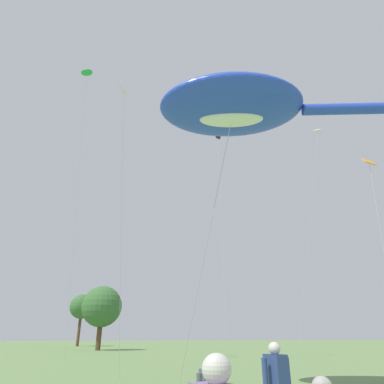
{
  "coord_description": "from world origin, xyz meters",
  "views": [
    {
      "loc": [
        -4.44,
        -3.31,
        1.74
      ],
      "look_at": [
        -1.63,
        10.55,
        7.67
      ],
      "focal_mm": 32.18,
      "sensor_mm": 36.0,
      "label": 1
    }
  ],
  "objects_px": {
    "small_kite_tiny_distant": "(218,140)",
    "tree_pine_center": "(82,307)",
    "big_show_kite": "(238,108)",
    "tree_broad_distant": "(102,307)",
    "small_kite_streamer_purple": "(87,76)",
    "small_kite_stunt_black": "(318,134)",
    "small_kite_triangle_green": "(123,112)",
    "small_kite_box_yellow": "(371,174)"
  },
  "relations": [
    {
      "from": "small_kite_stunt_black",
      "to": "big_show_kite",
      "type": "bearing_deg",
      "value": 75.83
    },
    {
      "from": "small_kite_tiny_distant",
      "to": "tree_pine_center",
      "type": "height_order",
      "value": "small_kite_tiny_distant"
    },
    {
      "from": "big_show_kite",
      "to": "tree_pine_center",
      "type": "xyz_separation_m",
      "value": [
        -11.07,
        59.16,
        -3.83
      ]
    },
    {
      "from": "big_show_kite",
      "to": "small_kite_triangle_green",
      "type": "bearing_deg",
      "value": -24.41
    },
    {
      "from": "small_kite_tiny_distant",
      "to": "small_kite_stunt_black",
      "type": "bearing_deg",
      "value": -67.43
    },
    {
      "from": "small_kite_triangle_green",
      "to": "small_kite_box_yellow",
      "type": "height_order",
      "value": "small_kite_triangle_green"
    },
    {
      "from": "small_kite_triangle_green",
      "to": "small_kite_stunt_black",
      "type": "xyz_separation_m",
      "value": [
        20.37,
        13.62,
        9.73
      ]
    },
    {
      "from": "small_kite_box_yellow",
      "to": "small_kite_streamer_purple",
      "type": "distance_m",
      "value": 25.93
    },
    {
      "from": "tree_broad_distant",
      "to": "small_kite_stunt_black",
      "type": "bearing_deg",
      "value": -44.53
    },
    {
      "from": "small_kite_tiny_distant",
      "to": "tree_pine_center",
      "type": "xyz_separation_m",
      "value": [
        -15.29,
        41.88,
        -13.07
      ]
    },
    {
      "from": "small_kite_triangle_green",
      "to": "tree_broad_distant",
      "type": "height_order",
      "value": "small_kite_triangle_green"
    },
    {
      "from": "small_kite_box_yellow",
      "to": "small_kite_stunt_black",
      "type": "bearing_deg",
      "value": 172.31
    },
    {
      "from": "big_show_kite",
      "to": "small_kite_triangle_green",
      "type": "relative_size",
      "value": 0.95
    },
    {
      "from": "big_show_kite",
      "to": "small_kite_triangle_green",
      "type": "height_order",
      "value": "small_kite_triangle_green"
    },
    {
      "from": "big_show_kite",
      "to": "small_kite_box_yellow",
      "type": "xyz_separation_m",
      "value": [
        7.92,
        2.44,
        -1.16
      ]
    },
    {
      "from": "tree_pine_center",
      "to": "small_kite_triangle_green",
      "type": "bearing_deg",
      "value": -83.58
    },
    {
      "from": "tree_pine_center",
      "to": "tree_broad_distant",
      "type": "distance_m",
      "value": 20.64
    },
    {
      "from": "tree_pine_center",
      "to": "tree_broad_distant",
      "type": "height_order",
      "value": "tree_pine_center"
    },
    {
      "from": "big_show_kite",
      "to": "small_kite_streamer_purple",
      "type": "height_order",
      "value": "small_kite_streamer_purple"
    },
    {
      "from": "small_kite_streamer_purple",
      "to": "small_kite_triangle_green",
      "type": "bearing_deg",
      "value": -44.88
    },
    {
      "from": "small_kite_triangle_green",
      "to": "tree_broad_distant",
      "type": "relative_size",
      "value": 1.71
    },
    {
      "from": "small_kite_tiny_distant",
      "to": "small_kite_box_yellow",
      "type": "xyz_separation_m",
      "value": [
        3.7,
        -14.84,
        -10.4
      ]
    },
    {
      "from": "small_kite_streamer_purple",
      "to": "small_kite_stunt_black",
      "type": "xyz_separation_m",
      "value": [
        24.43,
        1.83,
        -2.14
      ]
    },
    {
      "from": "tree_pine_center",
      "to": "tree_broad_distant",
      "type": "bearing_deg",
      "value": -77.22
    },
    {
      "from": "tree_broad_distant",
      "to": "small_kite_triangle_green",
      "type": "bearing_deg",
      "value": -87.27
    },
    {
      "from": "tree_broad_distant",
      "to": "small_kite_box_yellow",
      "type": "bearing_deg",
      "value": -68.5
    },
    {
      "from": "small_kite_triangle_green",
      "to": "tree_broad_distant",
      "type": "distance_m",
      "value": 36.02
    },
    {
      "from": "small_kite_streamer_purple",
      "to": "small_kite_stunt_black",
      "type": "distance_m",
      "value": 24.59
    },
    {
      "from": "small_kite_stunt_black",
      "to": "small_kite_tiny_distant",
      "type": "bearing_deg",
      "value": 28.16
    },
    {
      "from": "small_kite_tiny_distant",
      "to": "small_kite_streamer_purple",
      "type": "relative_size",
      "value": 0.83
    },
    {
      "from": "small_kite_stunt_black",
      "to": "small_kite_streamer_purple",
      "type": "bearing_deg",
      "value": 31.93
    },
    {
      "from": "small_kite_tiny_distant",
      "to": "small_kite_streamer_purple",
      "type": "bearing_deg",
      "value": 119.56
    },
    {
      "from": "small_kite_tiny_distant",
      "to": "tree_broad_distant",
      "type": "distance_m",
      "value": 28.25
    },
    {
      "from": "tree_pine_center",
      "to": "tree_broad_distant",
      "type": "relative_size",
      "value": 1.11
    },
    {
      "from": "small_kite_triangle_green",
      "to": "tree_pine_center",
      "type": "height_order",
      "value": "small_kite_triangle_green"
    },
    {
      "from": "big_show_kite",
      "to": "tree_broad_distant",
      "type": "height_order",
      "value": "big_show_kite"
    },
    {
      "from": "small_kite_triangle_green",
      "to": "tree_pine_center",
      "type": "distance_m",
      "value": 56.02
    },
    {
      "from": "big_show_kite",
      "to": "small_kite_tiny_distant",
      "type": "xyz_separation_m",
      "value": [
        4.22,
        17.28,
        9.24
      ]
    },
    {
      "from": "small_kite_tiny_distant",
      "to": "small_kite_streamer_purple",
      "type": "xyz_separation_m",
      "value": [
        -13.1,
        -1.73,
        4.37
      ]
    },
    {
      "from": "small_kite_streamer_purple",
      "to": "tree_broad_distant",
      "type": "relative_size",
      "value": 3.06
    },
    {
      "from": "small_kite_triangle_green",
      "to": "tree_broad_distant",
      "type": "bearing_deg",
      "value": 80.31
    },
    {
      "from": "small_kite_box_yellow",
      "to": "tree_broad_distant",
      "type": "relative_size",
      "value": 1.29
    }
  ]
}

